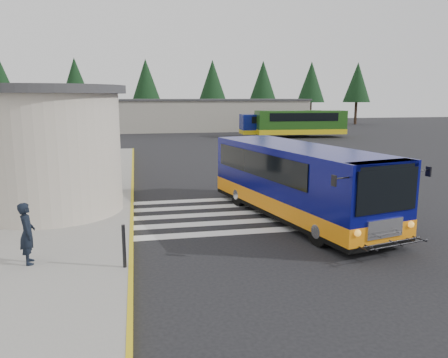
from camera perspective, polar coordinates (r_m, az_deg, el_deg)
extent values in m
plane|color=black|center=(18.04, 1.08, -3.84)|extent=(140.00, 140.00, 0.00)
cube|color=gray|center=(22.13, -24.80, -1.91)|extent=(10.00, 34.00, 0.15)
cube|color=gold|center=(21.51, -11.88, -1.46)|extent=(0.12, 34.00, 0.16)
cylinder|color=#BAB19D|center=(17.95, -21.68, 3.13)|extent=(5.20, 5.20, 4.50)
cylinder|color=#38383A|center=(17.83, -22.22, 10.80)|extent=(5.80, 5.80, 0.30)
cube|color=black|center=(22.44, -18.20, 1.77)|extent=(0.08, 1.20, 2.20)
cube|color=#38383A|center=(22.24, -17.16, 5.13)|extent=(1.20, 1.80, 0.12)
cube|color=silver|center=(14.93, 1.87, -6.95)|extent=(8.00, 0.55, 0.01)
cube|color=silver|center=(16.05, 0.88, -5.67)|extent=(8.00, 0.55, 0.01)
cube|color=silver|center=(17.18, 0.02, -4.56)|extent=(8.00, 0.55, 0.01)
cube|color=silver|center=(18.32, -0.73, -3.59)|extent=(8.00, 0.55, 0.01)
cube|color=silver|center=(19.46, -1.38, -2.73)|extent=(8.00, 0.55, 0.01)
cube|color=gray|center=(59.90, -2.05, 8.31)|extent=(26.00, 8.00, 4.00)
cube|color=#38383A|center=(59.85, -2.07, 10.31)|extent=(26.40, 8.40, 0.20)
cylinder|color=black|center=(69.52, -26.86, 7.34)|extent=(0.44, 0.44, 3.60)
cone|color=black|center=(69.50, -27.22, 11.45)|extent=(4.40, 4.40, 6.40)
cylinder|color=black|center=(67.59, -18.60, 7.87)|extent=(0.44, 0.44, 3.60)
cone|color=black|center=(67.57, -18.86, 12.10)|extent=(4.40, 4.40, 6.40)
cylinder|color=black|center=(67.12, -10.02, 8.24)|extent=(0.44, 0.44, 3.60)
cone|color=black|center=(67.10, -10.16, 12.51)|extent=(4.40, 4.40, 6.40)
cylinder|color=black|center=(68.12, -1.49, 8.43)|extent=(0.44, 0.44, 3.60)
cone|color=black|center=(68.10, -1.51, 12.64)|extent=(4.40, 4.40, 6.40)
cylinder|color=black|center=(69.95, 5.05, 8.46)|extent=(0.44, 0.44, 3.60)
cone|color=black|center=(69.94, 5.12, 12.55)|extent=(4.40, 4.40, 6.40)
cylinder|color=black|center=(72.62, 11.18, 8.38)|extent=(0.44, 0.44, 3.60)
cone|color=black|center=(72.61, 11.32, 12.32)|extent=(4.40, 4.40, 6.40)
cylinder|color=black|center=(76.05, 16.81, 8.23)|extent=(0.44, 0.44, 3.60)
cone|color=black|center=(76.03, 17.02, 11.99)|extent=(4.40, 4.40, 6.40)
cube|color=#070A5C|center=(16.52, 9.45, 0.23)|extent=(4.44, 9.30, 2.34)
cube|color=orange|center=(16.70, 9.36, -2.78)|extent=(4.48, 9.33, 0.56)
cube|color=black|center=(16.78, 9.33, -3.87)|extent=(4.46, 9.32, 0.22)
cube|color=black|center=(13.03, 20.57, -1.45)|extent=(2.15, 0.55, 1.25)
cube|color=silver|center=(13.28, 20.29, -6.09)|extent=(1.28, 0.35, 0.55)
cube|color=black|center=(16.46, 4.29, 1.98)|extent=(1.51, 6.42, 0.90)
cube|color=black|center=(17.80, 11.47, 2.46)|extent=(1.51, 6.42, 0.90)
cylinder|color=black|center=(13.79, 12.44, -6.65)|extent=(0.51, 1.00, 0.96)
cylinder|color=black|center=(15.17, 19.12, -5.40)|extent=(0.51, 1.00, 0.96)
cylinder|color=black|center=(18.39, 2.01, -2.03)|extent=(0.51, 1.00, 0.96)
cylinder|color=black|center=(19.45, 7.80, -1.42)|extent=(0.51, 1.00, 0.96)
cube|color=black|center=(11.93, 14.16, -0.22)|extent=(0.09, 0.19, 0.30)
cube|color=black|center=(14.34, 25.15, 0.90)|extent=(0.09, 0.19, 0.30)
imported|color=black|center=(12.72, -24.31, -6.48)|extent=(0.52, 0.68, 1.66)
imported|color=black|center=(17.31, -15.24, -1.38)|extent=(0.66, 0.85, 1.74)
cylinder|color=black|center=(11.72, -12.93, -8.55)|extent=(0.09, 0.09, 1.15)
cube|color=#08115E|center=(50.74, 6.95, 7.17)|extent=(8.50, 2.60, 2.15)
cube|color=gold|center=(50.80, 6.93, 6.19)|extent=(8.53, 2.62, 0.47)
cube|color=black|center=(50.71, 6.97, 7.76)|extent=(6.63, 2.59, 0.75)
cube|color=#1C4713|center=(50.03, 9.93, 7.35)|extent=(10.10, 3.34, 2.54)
cube|color=gold|center=(50.10, 9.89, 6.17)|extent=(10.14, 3.38, 0.55)
cube|color=black|center=(50.00, 9.95, 8.04)|extent=(7.90, 3.27, 0.89)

